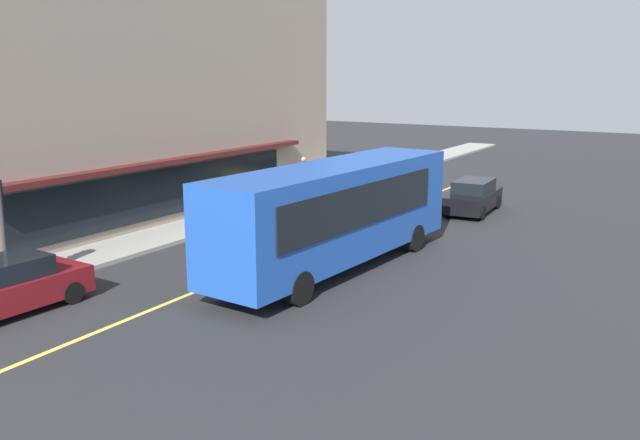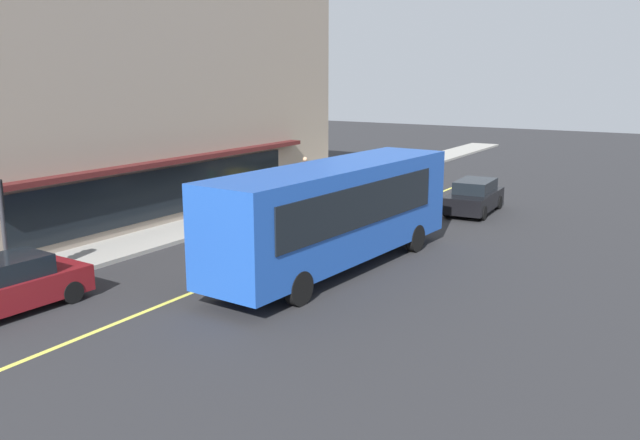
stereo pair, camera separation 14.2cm
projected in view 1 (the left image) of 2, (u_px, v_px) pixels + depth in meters
ground at (286, 255)px, 23.80m from camera, size 120.00×120.00×0.00m
sidewalk at (171, 234)px, 26.60m from camera, size 80.00×2.45×0.15m
lane_centre_stripe at (286, 254)px, 23.80m from camera, size 36.00×0.16×0.01m
storefront_building at (70, 86)px, 30.06m from camera, size 25.91×12.33×11.64m
bus at (336, 210)px, 21.66m from camera, size 11.27×3.21×3.50m
car_black at (473, 197)px, 30.87m from camera, size 4.40×2.05×1.52m
car_maroon at (6, 287)px, 17.85m from camera, size 4.37×2.01×1.52m
car_yellow at (368, 180)px, 35.61m from camera, size 4.33×1.91×1.52m
pedestrian_mid_block at (273, 186)px, 31.09m from camera, size 0.34×0.34×1.74m
pedestrian_near_storefront at (304, 170)px, 35.43m from camera, size 0.34×0.34×1.87m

